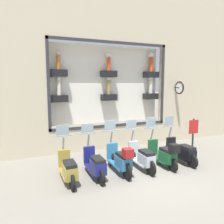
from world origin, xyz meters
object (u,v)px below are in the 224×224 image
scooter_black_0 (182,151)px  scooter_navy_4 (95,164)px  scooter_green_1 (164,154)px  scooter_olive_5 (68,168)px  shop_sign_post (193,136)px  scooter_teal_3 (120,159)px  scooter_silver_2 (142,157)px

scooter_black_0 → scooter_navy_4: scooter_black_0 is taller
scooter_green_1 → scooter_olive_5: scooter_green_1 is taller
shop_sign_post → scooter_teal_3: bearing=98.6°
scooter_silver_2 → scooter_teal_3: (-0.06, 0.84, 0.05)m
scooter_silver_2 → shop_sign_post: 2.70m
scooter_teal_3 → scooter_black_0: bearing=-88.8°
scooter_olive_5 → shop_sign_post: scooter_olive_5 is taller
scooter_teal_3 → scooter_navy_4: 0.84m
scooter_olive_5 → shop_sign_post: bearing=-84.7°
scooter_silver_2 → shop_sign_post: size_ratio=1.18×
scooter_navy_4 → scooter_olive_5: size_ratio=1.00×
scooter_teal_3 → scooter_olive_5: 1.68m
scooter_black_0 → scooter_silver_2: bearing=90.0°
scooter_silver_2 → scooter_olive_5: scooter_silver_2 is taller
scooter_silver_2 → scooter_teal_3: bearing=93.8°
scooter_green_1 → scooter_teal_3: bearing=89.6°
scooter_silver_2 → scooter_navy_4: scooter_silver_2 is taller
scooter_green_1 → scooter_silver_2: size_ratio=0.99×
scooter_black_0 → shop_sign_post: bearing=-63.5°
scooter_olive_5 → scooter_navy_4: bearing=-89.9°
scooter_black_0 → scooter_olive_5: scooter_black_0 is taller
scooter_silver_2 → scooter_olive_5: bearing=90.1°
scooter_black_0 → scooter_silver_2: 1.68m
scooter_green_1 → scooter_olive_5: 3.36m
scooter_navy_4 → scooter_teal_3: bearing=-93.7°
scooter_black_0 → scooter_green_1: size_ratio=1.00×
scooter_silver_2 → shop_sign_post: scooter_silver_2 is taller
scooter_black_0 → scooter_green_1: 0.84m
scooter_green_1 → scooter_navy_4: 2.52m
scooter_navy_4 → shop_sign_post: size_ratio=1.18×
scooter_green_1 → scooter_silver_2: bearing=85.4°
shop_sign_post → scooter_olive_5: bearing=95.3°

